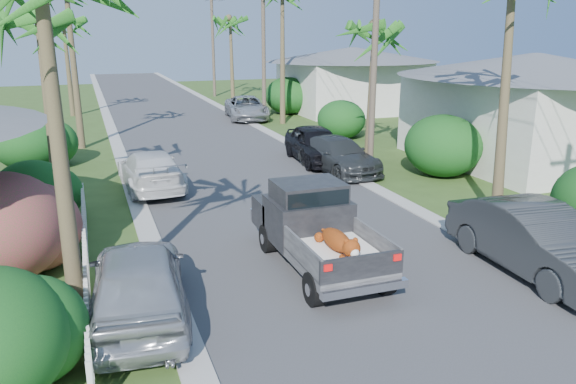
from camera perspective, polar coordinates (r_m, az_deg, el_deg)
name	(u,v)px	position (r m, az deg, el deg)	size (l,w,h in m)	color
ground	(430,347)	(11.24, 14.27, -14.99)	(120.00, 120.00, 0.00)	#334D1C
road	(189,131)	(33.82, -9.99, 6.08)	(8.00, 100.00, 0.02)	#38383A
curb_left	(114,136)	(33.36, -17.30, 5.50)	(0.60, 100.00, 0.06)	#A5A39E
curb_right	(259,127)	(34.80, -2.97, 6.61)	(0.60, 100.00, 0.06)	#A5A39E
pickup_truck	(312,225)	(14.16, 2.49, -3.33)	(1.98, 5.12, 2.06)	black
parked_car_rn	(536,240)	(14.88, 23.86, -4.51)	(1.76, 5.05, 1.66)	#2C2E31
parked_car_rm	(338,155)	(23.65, 5.12, 3.75)	(1.97, 4.83, 1.40)	#2F3234
parked_car_rf	(316,144)	(25.26, 2.85, 4.84)	(1.93, 4.79, 1.63)	black
parked_car_rd	(247,108)	(38.13, -4.23, 8.51)	(2.50, 5.43, 1.51)	#A6A8AD
parked_car_ln	(138,282)	(11.90, -14.97, -8.84)	(1.91, 4.74, 1.62)	#AAACB1
parked_car_lf	(151,170)	(21.48, -13.78, 2.14)	(2.02, 4.97, 1.44)	silver
palm_l_b	(38,16)	(19.88, -24.09, 15.98)	(4.40, 4.40, 7.40)	brown
palm_l_d	(63,20)	(41.86, -21.89, 15.93)	(4.40, 4.40, 7.70)	brown
palm_r_b	(374,25)	(25.94, 8.73, 16.39)	(4.40, 4.40, 7.20)	brown
palm_r_d	(230,19)	(49.39, -5.87, 17.13)	(4.40, 4.40, 8.00)	brown
shrub_l_b	(0,228)	(14.68, -27.20, -3.26)	(3.00, 3.30, 2.60)	#C61C4E
shrub_l_c	(33,194)	(18.53, -24.49, -0.15)	(2.40, 2.64, 2.00)	#124119
shrub_l_d	(30,141)	(26.34, -24.71, 4.71)	(3.20, 3.52, 2.40)	#124119
shrub_r_b	(443,146)	(23.60, 15.45, 4.56)	(3.00, 3.30, 2.50)	#124119
shrub_r_c	(341,119)	(31.16, 5.43, 7.35)	(2.60, 2.86, 2.10)	#124119
shrub_r_d	(288,96)	(40.49, -0.02, 9.77)	(3.20, 3.52, 2.60)	#124119
picket_fence	(86,257)	(14.33, -19.85, -6.27)	(0.10, 11.00, 1.00)	white
house_right_near	(530,112)	(27.48, 23.39, 7.43)	(8.00, 9.00, 4.80)	silver
house_right_far	(352,82)	(42.36, 6.48, 11.06)	(9.00, 8.00, 4.60)	silver
utility_pole_b	(374,59)	(23.73, 8.76, 13.17)	(1.60, 0.26, 9.00)	brown
utility_pole_c	(264,49)	(37.60, -2.50, 14.31)	(1.60, 0.26, 9.00)	brown
utility_pole_d	(213,44)	(52.10, -7.63, 14.66)	(1.60, 0.26, 9.00)	brown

